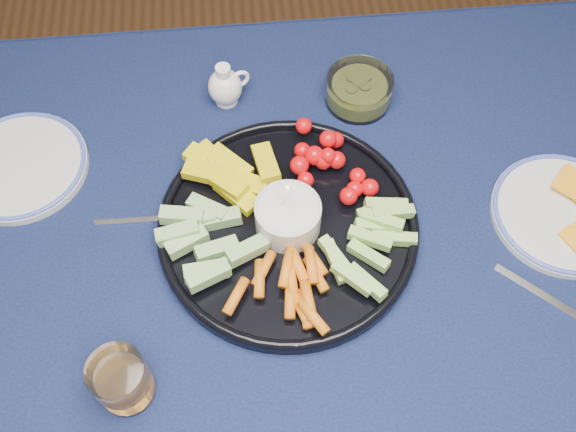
{
  "coord_description": "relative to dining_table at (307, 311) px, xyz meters",
  "views": [
    {
      "loc": [
        -0.06,
        -0.37,
        1.57
      ],
      "look_at": [
        -0.02,
        0.09,
        0.79
      ],
      "focal_mm": 40.0,
      "sensor_mm": 36.0,
      "label": 1
    }
  ],
  "objects": [
    {
      "name": "side_plate_extra",
      "position": [
        -0.42,
        0.25,
        0.1
      ],
      "size": [
        0.21,
        0.21,
        0.02
      ],
      "color": "silver",
      "rests_on": "dining_table"
    },
    {
      "name": "dining_table",
      "position": [
        0.0,
        0.0,
        0.0
      ],
      "size": [
        1.67,
        1.07,
        0.75
      ],
      "color": "#4E331A",
      "rests_on": "ground"
    },
    {
      "name": "creamer_pitcher",
      "position": [
        -0.1,
        0.35,
        0.12
      ],
      "size": [
        0.07,
        0.06,
        0.08
      ],
      "color": "white",
      "rests_on": "dining_table"
    },
    {
      "name": "pickle_bowl",
      "position": [
        0.12,
        0.33,
        0.11
      ],
      "size": [
        0.11,
        0.11,
        0.05
      ],
      "color": "white",
      "rests_on": "dining_table"
    },
    {
      "name": "cheese_plate",
      "position": [
        0.39,
        0.08,
        0.1
      ],
      "size": [
        0.21,
        0.21,
        0.02
      ],
      "color": "silver",
      "rests_on": "dining_table"
    },
    {
      "name": "fork_left",
      "position": [
        -0.22,
        0.13,
        0.09
      ],
      "size": [
        0.15,
        0.02,
        0.0
      ],
      "color": "white",
      "rests_on": "dining_table"
    },
    {
      "name": "fork_right",
      "position": [
        0.35,
        -0.07,
        0.09
      ],
      "size": [
        0.15,
        0.14,
        0.0
      ],
      "color": "white",
      "rests_on": "dining_table"
    },
    {
      "name": "crudite_platter",
      "position": [
        -0.02,
        0.09,
        0.11
      ],
      "size": [
        0.38,
        0.38,
        0.12
      ],
      "color": "black",
      "rests_on": "dining_table"
    },
    {
      "name": "juice_tumbler",
      "position": [
        -0.25,
        -0.12,
        0.12
      ],
      "size": [
        0.07,
        0.07,
        0.08
      ],
      "color": "white",
      "rests_on": "dining_table"
    }
  ]
}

